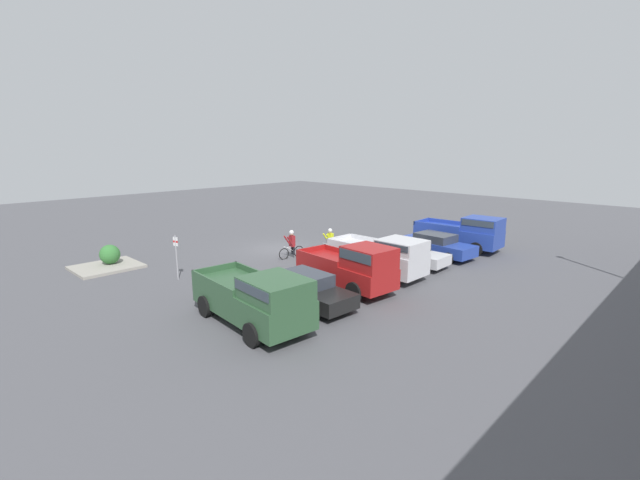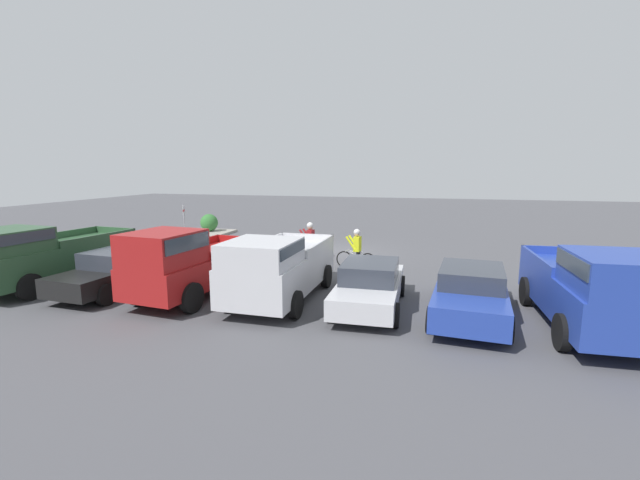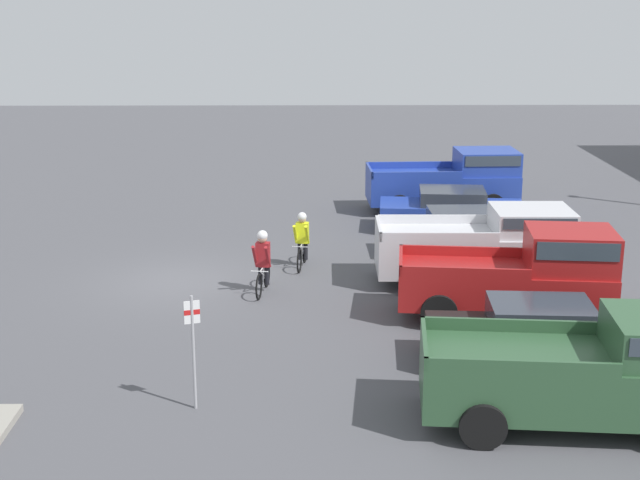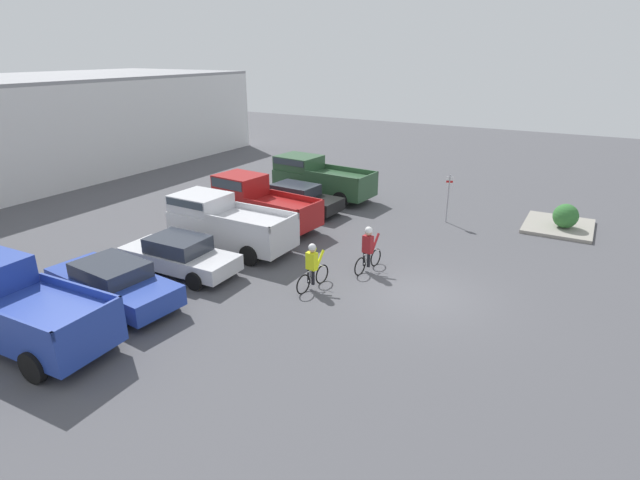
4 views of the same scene
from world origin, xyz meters
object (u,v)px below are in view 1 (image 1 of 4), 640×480
shrub (110,254)px  sedan_0 (435,245)px  fire_lane_sign (176,253)px  pickup_truck_2 (352,266)px  sedan_2 (305,288)px  pickup_truck_1 (381,255)px  pickup_truck_0 (464,232)px  cyclist_0 (292,243)px  sedan_1 (408,253)px  cyclist_1 (330,241)px  pickup_truck_3 (256,297)px

shrub → sedan_0: bearing=140.8°
fire_lane_sign → shrub: bearing=-74.0°
pickup_truck_2 → sedan_2: (2.75, -0.32, -0.47)m
pickup_truck_1 → sedan_2: bearing=1.1°
pickup_truck_0 → shrub: pickup_truck_0 is taller
sedan_0 → cyclist_0: size_ratio=2.81×
pickup_truck_0 → sedan_2: (14.02, -0.35, -0.45)m
sedan_0 → sedan_1: size_ratio=1.09×
sedan_2 → shrub: size_ratio=4.49×
pickup_truck_0 → cyclist_1: bearing=-38.6°
pickup_truck_0 → pickup_truck_1: size_ratio=1.03×
cyclist_1 → sedan_1: bearing=104.5°
sedan_1 → fire_lane_sign: (10.45, -6.86, 0.69)m
cyclist_0 → cyclist_1: 2.51m
pickup_truck_3 → fire_lane_sign: size_ratio=2.51×
sedan_1 → sedan_2: bearing=1.8°
pickup_truck_2 → shrub: 13.90m
cyclist_1 → sedan_2: bearing=35.7°
sedan_1 → shrub: bearing=-44.9°
pickup_truck_0 → sedan_2: size_ratio=1.12×
fire_lane_sign → pickup_truck_3: bearing=84.0°
pickup_truck_1 → shrub: pickup_truck_1 is taller
cyclist_1 → shrub: (10.61, -6.96, -0.15)m
sedan_0 → pickup_truck_3: bearing=2.0°
pickup_truck_0 → cyclist_1: size_ratio=3.19×
pickup_truck_0 → pickup_truck_1: 8.43m
sedan_0 → sedan_1: bearing=-2.4°
sedan_0 → pickup_truck_1: size_ratio=0.93×
pickup_truck_2 → pickup_truck_3: 5.59m
cyclist_0 → sedan_2: bearing=51.8°
sedan_1 → cyclist_0: size_ratio=2.57×
pickup_truck_0 → shrub: (17.49, -12.45, -0.47)m
cyclist_1 → cyclist_0: bearing=-24.2°
pickup_truck_0 → pickup_truck_3: 16.86m
cyclist_0 → cyclist_1: (-2.29, 1.03, -0.06)m
pickup_truck_3 → cyclist_1: size_ratio=3.36×
pickup_truck_0 → shrub: bearing=-35.4°
pickup_truck_2 → cyclist_1: pickup_truck_2 is taller
cyclist_1 → shrub: 12.69m
sedan_1 → pickup_truck_1: bearing=3.3°
pickup_truck_2 → fire_lane_sign: 8.86m
pickup_truck_2 → shrub: (6.22, -12.42, -0.48)m
pickup_truck_0 → cyclist_1: 8.80m
sedan_0 → pickup_truck_1: bearing=0.5°
sedan_0 → cyclist_0: cyclist_0 is taller
cyclist_0 → shrub: cyclist_0 is taller
pickup_truck_0 → pickup_truck_1: (8.42, -0.45, -0.06)m
sedan_0 → fire_lane_sign: fire_lane_sign is taller
sedan_2 → cyclist_1: 8.80m
pickup_truck_3 → shrub: 12.47m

